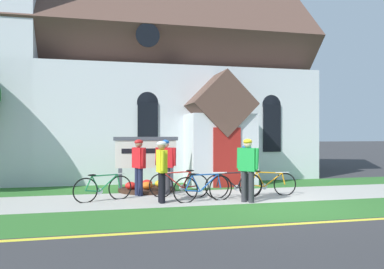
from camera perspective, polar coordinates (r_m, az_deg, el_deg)
ground at (r=14.33m, az=5.38°, el=-7.43°), size 140.00×140.00×0.00m
sidewalk_slab at (r=11.46m, az=-4.33°, el=-9.31°), size 32.00×2.65×0.01m
grass_verge at (r=9.09m, az=-1.82°, el=-11.81°), size 32.00×2.25×0.01m
church_lawn at (r=13.81m, az=-5.92°, el=-7.70°), size 24.00×2.15×0.01m
curb_paint_stripe at (r=7.87m, az=0.10°, el=-13.70°), size 28.00×0.16×0.01m
church_building at (r=18.62m, az=-9.67°, el=7.74°), size 14.84×10.02×12.85m
church_sign at (r=13.10m, az=-6.70°, el=-2.89°), size 2.14×0.16×1.78m
flower_bed at (r=13.00m, az=-6.61°, el=-7.78°), size 1.85×1.85×0.34m
bicycle_silver at (r=12.15m, az=10.92°, el=-7.05°), size 1.77×0.25×0.79m
bicycle_yellow at (r=11.64m, az=-1.90°, el=-7.31°), size 1.71×0.54×0.84m
bicycle_green at (r=11.28m, az=-12.84°, el=-7.61°), size 1.62×0.64×0.79m
bicycle_orange at (r=10.92m, az=1.64°, el=-7.80°), size 1.78×0.35×0.82m
bicycle_white at (r=11.63m, az=6.13°, el=-7.34°), size 1.72×0.21×0.81m
cyclist_in_white_jersey at (r=10.66m, az=-4.44°, el=-4.69°), size 0.29×0.75×1.69m
cyclist_in_green_jersey at (r=11.95m, az=-7.75°, el=-4.09°), size 0.39×0.76×1.71m
cyclist_in_orange_jersey at (r=10.82m, az=8.10°, el=-4.39°), size 0.48×0.61×1.74m
cyclist_in_blue_jersey at (r=12.11m, az=-3.86°, el=-4.07°), size 0.60×0.42×1.70m
cyclist_in_red_jersey at (r=11.17m, az=7.97°, el=-4.87°), size 0.49×0.56×1.58m
roadside_conifer at (r=22.15m, az=11.41°, el=6.07°), size 3.67×3.67×6.48m
distant_hill at (r=85.23m, az=-18.31°, el=-1.14°), size 95.56×50.06×23.67m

